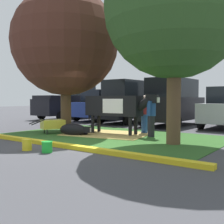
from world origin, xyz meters
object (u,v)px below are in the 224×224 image
wheelbarrow (53,124)px  suv_dark_grey (173,102)px  suv_black (129,102)px  bucket_green (47,147)px  person_visitor_near (151,115)px  shade_tree_left (65,42)px  person_handler (144,113)px  pickup_truck_black (71,103)px  cow_holstein (116,106)px  sedan_blue (101,106)px  calf_lying (74,130)px  bucket_yellow (27,144)px  shade_tree_right (175,8)px

wheelbarrow → suv_dark_grey: size_ratio=0.34×
suv_black → suv_dark_grey: size_ratio=1.00×
suv_dark_grey → bucket_green: bearing=-86.9°
suv_dark_grey → person_visitor_near: bearing=-74.8°
shade_tree_left → suv_dark_grey: (2.69, 5.31, -2.65)m
person_visitor_near → wheelbarrow: (-3.70, -1.52, -0.45)m
person_handler → person_visitor_near: (0.72, -0.74, -0.01)m
pickup_truck_black → suv_dark_grey: bearing=-3.4°
cow_holstein → pickup_truck_black: size_ratio=0.58×
shade_tree_left → sedan_blue: size_ratio=1.42×
calf_lying → sedan_blue: 7.75m
calf_lying → suv_black: suv_black is taller
cow_holstein → person_visitor_near: bearing=7.1°
cow_holstein → suv_dark_grey: (0.18, 4.98, 0.13)m
shade_tree_left → suv_black: shade_tree_left is taller
wheelbarrow → bucket_green: bearing=-43.9°
bucket_yellow → suv_dark_grey: size_ratio=0.07×
calf_lying → person_handler: 2.95m
wheelbarrow → bucket_green: 4.01m
calf_lying → wheelbarrow: (-1.08, -0.09, 0.15)m
pickup_truck_black → bucket_yellow: bearing=-50.5°
calf_lying → person_handler: person_handler is taller
shade_tree_right → bucket_yellow: shade_tree_right is taller
person_handler → bucket_green: bearing=-91.1°
bucket_yellow → suv_black: suv_black is taller
sedan_blue → wheelbarrow: bearing=-66.6°
shade_tree_right → person_handler: 4.38m
cow_holstein → calf_lying: size_ratio=2.35×
bucket_green → sedan_blue: 11.13m
cow_holstein → bucket_yellow: (-0.02, -4.24, -0.98)m
calf_lying → sedan_blue: (-3.98, 6.61, 0.75)m
shade_tree_right → person_handler: bearing=139.2°
wheelbarrow → sedan_blue: (-2.90, 6.70, 0.60)m
wheelbarrow → suv_black: size_ratio=0.34×
pickup_truck_black → sedan_blue: pickup_truck_black is taller
bucket_green → suv_black: suv_black is taller
shade_tree_left → shade_tree_right: shade_tree_right is taller
person_visitor_near → bucket_green: person_visitor_near is taller
calf_lying → suv_black: bearing=103.9°
person_handler → suv_dark_grey: bearing=98.3°
calf_lying → bucket_green: (1.81, -2.86, -0.08)m
calf_lying → pickup_truck_black: bearing=135.8°
shade_tree_left → cow_holstein: size_ratio=2.01×
bucket_yellow → person_handler: bearing=81.3°
shade_tree_right → suv_dark_grey: bearing=114.5°
person_handler → pickup_truck_black: size_ratio=0.29×
sedan_blue → shade_tree_left: bearing=-65.5°
pickup_truck_black → sedan_blue: 2.92m
person_handler → person_visitor_near: bearing=-46.1°
calf_lying → person_visitor_near: (2.62, 1.43, 0.60)m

